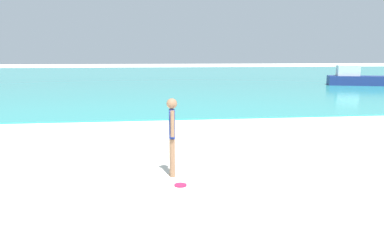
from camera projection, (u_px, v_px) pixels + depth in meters
water at (156, 76)px, 44.23m from camera, size 160.00×60.00×0.06m
person_standing at (172, 132)px, 7.93m from camera, size 0.22×0.39×1.68m
frisbee at (180, 185)px, 7.45m from camera, size 0.25×0.25×0.03m
boat_near at (356, 78)px, 30.91m from camera, size 5.02×2.92×1.62m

